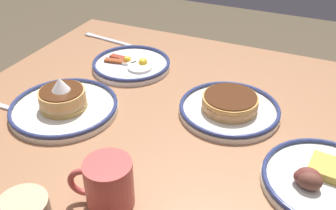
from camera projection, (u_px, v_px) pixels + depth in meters
dining_table at (174, 133)px, 1.04m from camera, size 1.13×0.94×0.75m
plate_near_main at (229, 107)px, 0.98m from camera, size 0.26×0.26×0.05m
plate_center_pancakes at (132, 64)px, 1.19m from camera, size 0.24×0.24×0.04m
plate_far_companion at (64, 105)px, 0.99m from camera, size 0.28×0.28×0.10m
plate_far_side at (325, 180)px, 0.77m from camera, size 0.26×0.26×0.05m
coffee_mug at (108, 183)px, 0.71m from camera, size 0.12×0.09×0.10m
fork_near at (107, 40)px, 1.38m from camera, size 0.21×0.04×0.01m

